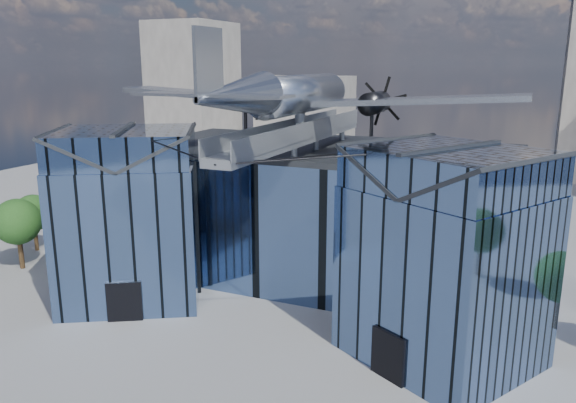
% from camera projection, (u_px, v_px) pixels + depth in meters
% --- Properties ---
extents(ground_plane, '(120.00, 120.00, 0.00)m').
position_uv_depth(ground_plane, '(276.00, 315.00, 36.51)').
color(ground_plane, gray).
extents(museum, '(32.88, 24.50, 17.60)m').
position_uv_depth(museum, '(309.00, 212.00, 40.37)').
color(museum, '#466190').
rests_on(museum, ground).
extents(bg_towers, '(77.00, 24.50, 26.00)m').
position_uv_depth(bg_towers, '(436.00, 107.00, 78.50)').
color(bg_towers, gray).
rests_on(bg_towers, ground).
extents(tree_plaza_w, '(4.70, 4.70, 5.69)m').
position_uv_depth(tree_plaza_w, '(17.00, 222.00, 44.05)').
color(tree_plaza_w, '#332414').
rests_on(tree_plaza_w, ground).
extents(tree_side_w, '(3.68, 3.68, 4.99)m').
position_uv_depth(tree_side_w, '(33.00, 213.00, 48.48)').
color(tree_side_w, '#332414').
rests_on(tree_side_w, ground).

